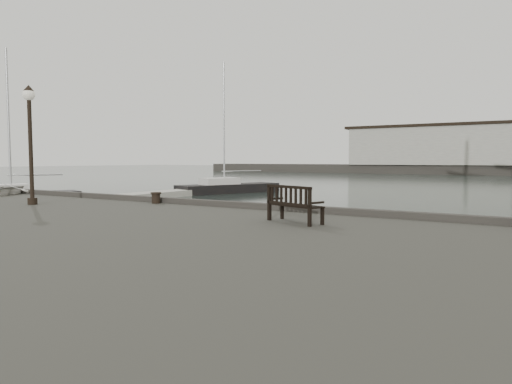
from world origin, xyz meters
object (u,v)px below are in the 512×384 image
bollard_left (156,198)px  yacht_a (18,201)px  yacht_d (229,190)px  lamp_post (30,128)px  bench (294,211)px

bollard_left → yacht_a: bearing=161.5°
bollard_left → yacht_d: 26.95m
lamp_post → yacht_d: (-10.23, 25.77, -3.86)m
bollard_left → yacht_a: 20.35m
yacht_d → lamp_post: bearing=-47.0°
lamp_post → yacht_a: (-16.02, 8.90, -3.85)m
lamp_post → yacht_d: yacht_d is taller
bollard_left → yacht_d: (-13.46, 23.30, -1.52)m
bollard_left → yacht_a: (-19.25, 6.43, -1.51)m
lamp_post → yacht_a: yacht_a is taller
lamp_post → bollard_left: bearing=37.4°
lamp_post → bench: bearing=4.1°
bench → bollard_left: (-6.22, 1.78, -0.08)m
bollard_left → yacht_d: bearing=120.0°
bench → yacht_d: size_ratio=0.13×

